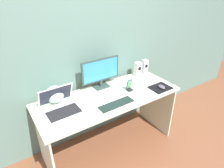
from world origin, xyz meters
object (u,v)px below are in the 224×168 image
Objects in this scene: laptop at (61,106)px; monitor at (101,72)px; mouse at (162,87)px; keyboard_external at (116,104)px; phone_in_dock at (129,87)px; speaker_near_monitor at (138,69)px; fishbowl at (55,94)px; speaker_right at (145,67)px.

monitor is at bearing 19.05° from laptop.
monitor is 0.73m from mouse.
keyboard_external is 0.33m from phone_in_dock.
mouse reaches higher than keyboard_external.
speaker_near_monitor is at bearing -0.34° from monitor.
keyboard_external is (0.50, -0.39, -0.08)m from fishbowl.
laptop reaches higher than speaker_near_monitor.
speaker_right is 1.25m from laptop.
laptop is 0.79m from phone_in_dock.
laptop is (-0.57, -0.20, -0.15)m from monitor.
keyboard_external is 2.76× the size of phone_in_dock.
keyboard_external is at bearing -176.06° from mouse.
speaker_right is at bearing 29.24° from phone_in_dock.
monitor reaches higher than phone_in_dock.
monitor is 1.24× the size of keyboard_external.
phone_in_dock is (0.28, 0.16, 0.04)m from keyboard_external.
mouse is (0.02, -0.42, -0.07)m from speaker_near_monitor.
keyboard_external is (-0.06, -0.41, -0.19)m from monitor.
fishbowl is (-1.23, -0.02, -0.01)m from speaker_right.
mouse is at bearing -2.90° from keyboard_external.
mouse is (-0.10, -0.42, -0.08)m from speaker_right.
laptop is 0.18m from fishbowl.
speaker_near_monitor is at bearing 32.05° from keyboard_external.
phone_in_dock is (-0.34, 0.17, 0.03)m from mouse.
mouse is (0.63, -0.02, 0.02)m from keyboard_external.
laptop is at bearing 173.99° from mouse.
monitor is 0.56m from speaker_near_monitor.
monitor is 0.37m from phone_in_dock.
speaker_near_monitor is (0.55, -0.00, -0.10)m from monitor.
phone_in_dock is (-0.45, -0.25, -0.05)m from speaker_right.
speaker_near_monitor is at bearing 0.87° from fishbowl.
phone_in_dock is at bearing -48.18° from monitor.
keyboard_external is (0.51, -0.21, -0.04)m from laptop.
laptop is at bearing -160.95° from monitor.
monitor is 0.45m from keyboard_external.
monitor is at bearing 80.45° from keyboard_external.
speaker_right is 0.84m from keyboard_external.
monitor is at bearing 148.75° from mouse.
speaker_right is 1.23m from fishbowl.
laptop is 0.92× the size of keyboard_external.
fishbowl reaches higher than keyboard_external.
speaker_near_monitor is 1.14m from laptop.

